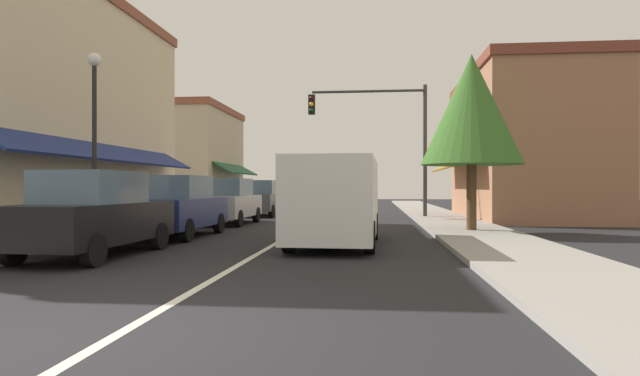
% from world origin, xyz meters
% --- Properties ---
extents(ground_plane, '(80.00, 80.00, 0.00)m').
position_xyz_m(ground_plane, '(0.00, 18.00, 0.00)').
color(ground_plane, black).
extents(sidewalk_left, '(2.60, 56.00, 0.12)m').
position_xyz_m(sidewalk_left, '(-5.50, 18.00, 0.06)').
color(sidewalk_left, gray).
rests_on(sidewalk_left, ground).
extents(sidewalk_right, '(2.60, 56.00, 0.12)m').
position_xyz_m(sidewalk_right, '(5.50, 18.00, 0.06)').
color(sidewalk_right, gray).
rests_on(sidewalk_right, ground).
extents(lane_center_stripe, '(0.14, 52.00, 0.01)m').
position_xyz_m(lane_center_stripe, '(0.00, 18.00, 0.00)').
color(lane_center_stripe, silver).
rests_on(lane_center_stripe, ground).
extents(storefront_left_block, '(6.58, 14.20, 8.38)m').
position_xyz_m(storefront_left_block, '(-9.43, 12.00, 4.19)').
color(storefront_left_block, beige).
rests_on(storefront_left_block, ground).
extents(storefront_right_block, '(6.41, 10.20, 6.67)m').
position_xyz_m(storefront_right_block, '(9.34, 20.00, 3.34)').
color(storefront_right_block, '#9E6B4C').
rests_on(storefront_right_block, ground).
extents(storefront_far_left, '(5.90, 8.20, 6.54)m').
position_xyz_m(storefront_far_left, '(-9.09, 28.00, 3.27)').
color(storefront_far_left, '#BCAD8E').
rests_on(storefront_far_left, ground).
extents(parked_car_nearest_left, '(1.88, 4.15, 1.77)m').
position_xyz_m(parked_car_nearest_left, '(-3.27, 5.54, 0.88)').
color(parked_car_nearest_left, black).
rests_on(parked_car_nearest_left, ground).
extents(parked_car_second_left, '(1.83, 4.12, 1.77)m').
position_xyz_m(parked_car_second_left, '(-3.15, 9.88, 0.88)').
color(parked_car_second_left, navy).
rests_on(parked_car_second_left, ground).
extents(parked_car_third_left, '(1.83, 4.12, 1.77)m').
position_xyz_m(parked_car_third_left, '(-3.12, 15.02, 0.88)').
color(parked_car_third_left, '#B7BABF').
rests_on(parked_car_third_left, ground).
extents(parked_car_far_left, '(1.78, 4.10, 1.77)m').
position_xyz_m(parked_car_far_left, '(-3.09, 20.87, 0.88)').
color(parked_car_far_left, '#4C5156').
rests_on(parked_car_far_left, ground).
extents(van_in_lane, '(2.10, 5.23, 2.12)m').
position_xyz_m(van_in_lane, '(1.56, 8.23, 1.15)').
color(van_in_lane, silver).
rests_on(van_in_lane, ground).
extents(traffic_signal_mast_arm, '(5.40, 0.50, 6.08)m').
position_xyz_m(traffic_signal_mast_arm, '(3.00, 19.36, 4.16)').
color(traffic_signal_mast_arm, '#333333').
rests_on(traffic_signal_mast_arm, ground).
extents(street_lamp_left_near, '(0.36, 0.36, 5.02)m').
position_xyz_m(street_lamp_left_near, '(-4.91, 8.53, 3.36)').
color(street_lamp_left_near, black).
rests_on(street_lamp_left_near, ground).
extents(tree_right_near, '(3.12, 3.12, 5.57)m').
position_xyz_m(tree_right_near, '(5.50, 11.87, 3.83)').
color(tree_right_near, '#4C331E').
rests_on(tree_right_near, ground).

